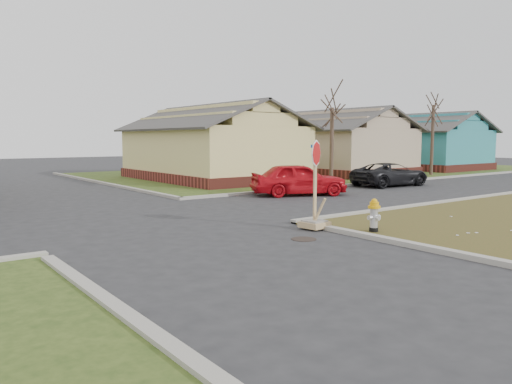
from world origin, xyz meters
TOP-DOWN VIEW (x-y plane):
  - ground at (0.00, 0.00)m, footprint 120.00×120.00m
  - verge_far_right at (22.00, 18.00)m, footprint 37.00×19.00m
  - curbs at (0.00, 5.00)m, footprint 80.00×40.00m
  - manhole at (2.20, -0.50)m, footprint 0.64×0.64m
  - side_house_yellow at (10.00, 16.50)m, footprint 7.60×11.60m
  - side_house_tan at (20.00, 16.50)m, footprint 7.60×11.60m
  - side_house_teal at (30.00, 16.50)m, footprint 7.60×11.60m
  - tree_mid_right at (14.00, 10.20)m, footprint 0.22×0.22m
  - tree_far_right at (24.00, 10.50)m, footprint 0.22×0.22m
  - fire_hydrant at (4.24, -1.03)m, footprint 0.33×0.33m
  - stop_sign at (3.40, 0.37)m, footprint 0.69×0.68m
  - red_sedan at (8.67, 6.96)m, footprint 4.60×3.33m
  - dark_pickup at (15.61, 7.38)m, footprint 4.61×2.39m

SIDE VIEW (x-z plane):
  - ground at x=0.00m, z-range 0.00..0.00m
  - curbs at x=0.00m, z-range -0.06..0.06m
  - manhole at x=2.20m, z-range 0.00..0.01m
  - verge_far_right at x=22.00m, z-range 0.00..0.05m
  - fire_hydrant at x=4.24m, z-range 0.09..0.99m
  - stop_sign at x=3.40m, z-range -0.65..1.80m
  - dark_pickup at x=15.61m, z-range 0.00..1.24m
  - red_sedan at x=8.67m, z-range 0.00..1.46m
  - tree_mid_right at x=14.00m, z-range 0.05..4.25m
  - side_house_yellow at x=10.00m, z-range -0.16..4.54m
  - side_house_tan at x=20.00m, z-range -0.16..4.54m
  - side_house_teal at x=30.00m, z-range -0.16..4.54m
  - tree_far_right at x=24.00m, z-range 0.05..4.81m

